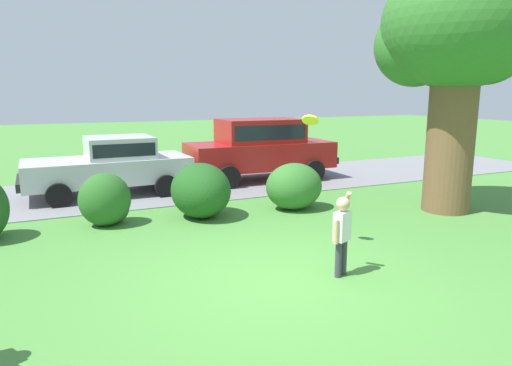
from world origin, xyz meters
name	(u,v)px	position (x,y,z in m)	size (l,w,h in m)	color
ground_plane	(277,281)	(0.00, 0.00, 0.00)	(80.00, 80.00, 0.00)	#478438
driveway_strip	(162,188)	(0.00, 7.22, 0.01)	(28.00, 4.40, 0.02)	slate
oak_tree_large	(456,38)	(5.48, 2.10, 3.89)	(3.48, 3.40, 5.61)	brown
shrub_centre_left	(106,202)	(-1.88, 4.05, 0.50)	(1.05, 0.92, 1.10)	#286023
shrub_centre	(201,190)	(0.09, 3.82, 0.60)	(1.29, 1.53, 1.20)	#1E511C
shrub_centre_right	(294,186)	(2.29, 3.59, 0.55)	(1.36, 1.13, 1.09)	#33702B
parked_sedan	(112,164)	(-1.36, 7.01, 0.85)	(4.44, 2.17, 1.56)	silver
parked_suv	(260,146)	(3.13, 7.24, 1.08)	(4.74, 2.18, 1.92)	maroon
child_thrower	(342,230)	(0.95, -0.22, 0.72)	(0.38, 0.37, 1.29)	#383842
frisbee	(310,120)	(1.10, 0.97, 2.25)	(0.32, 0.26, 0.25)	yellow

